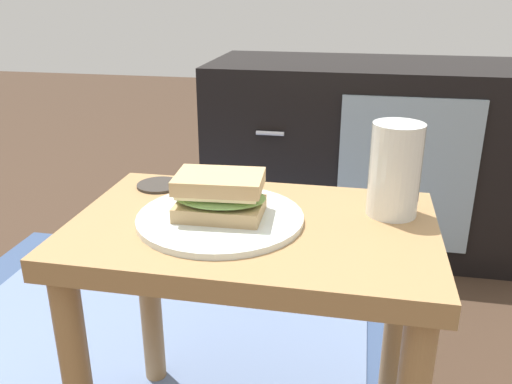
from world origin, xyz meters
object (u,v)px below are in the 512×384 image
Objects in this scene: tv_cabinet at (363,154)px; sandwich_front at (220,195)px; coaster at (159,185)px; plate at (220,218)px; beer_glass at (395,171)px.

sandwich_front is at bearing -102.91° from tv_cabinet.
tv_cabinet reaches higher than coaster.
plate is at bearing -102.91° from tv_cabinet.
beer_glass reaches higher than sandwich_front.
beer_glass is (0.26, 0.08, 0.03)m from sandwich_front.
beer_glass reaches higher than coaster.
tv_cabinet is 0.91m from beer_glass.
beer_glass is 0.42m from coaster.
sandwich_front is (0.00, 0.00, 0.04)m from plate.
sandwich_front is (-0.22, -0.95, 0.21)m from tv_cabinet.
plate is 1.75× the size of beer_glass.
plate is at bearing -162.80° from beer_glass.
coaster is at bearing 173.69° from beer_glass.
sandwich_front is 0.97× the size of beer_glass.
beer_glass reaches higher than tv_cabinet.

